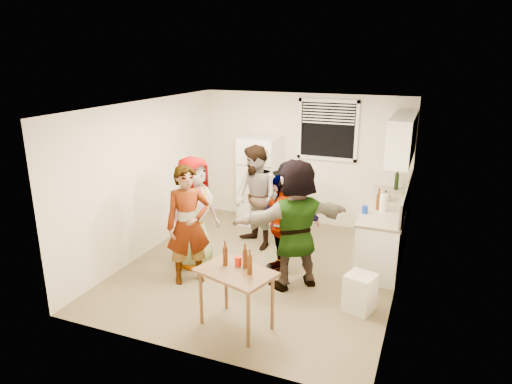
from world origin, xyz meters
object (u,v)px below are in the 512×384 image
at_px(blue_cup, 365,213).
at_px(beer_bottle_table, 245,267).
at_px(red_cup, 238,265).
at_px(kettle, 385,201).
at_px(guest_grey, 196,264).
at_px(guest_black, 279,271).
at_px(trash_bin, 360,293).
at_px(guest_orange, 294,284).
at_px(serving_table, 237,326).
at_px(guest_stripe, 191,280).
at_px(wine_bottle, 396,189).
at_px(guest_back_left, 256,246).
at_px(beer_bottle_counter, 378,210).
at_px(guest_back_right, 289,251).
at_px(refrigerator, 260,181).

relative_size(blue_cup, beer_bottle_table, 0.53).
bearing_deg(red_cup, beer_bottle_table, -12.42).
bearing_deg(kettle, guest_grey, -132.58).
relative_size(red_cup, guest_grey, 0.06).
distance_m(kettle, guest_black, 2.09).
distance_m(blue_cup, red_cup, 2.34).
bearing_deg(guest_black, trash_bin, 18.72).
distance_m(guest_grey, guest_orange, 1.63).
bearing_deg(serving_table, guest_stripe, 143.57).
distance_m(red_cup, guest_black, 1.63).
xyz_separation_m(wine_bottle, guest_orange, (-1.12, -2.37, -0.90)).
height_order(kettle, guest_grey, kettle).
relative_size(beer_bottle_table, guest_back_left, 0.13).
distance_m(blue_cup, guest_stripe, 2.77).
distance_m(kettle, serving_table, 3.33).
relative_size(trash_bin, guest_back_left, 0.29).
distance_m(blue_cup, guest_back_left, 2.05).
xyz_separation_m(beer_bottle_counter, red_cup, (-1.34, -2.26, -0.15)).
bearing_deg(kettle, serving_table, -98.55).
height_order(blue_cup, guest_back_right, blue_cup).
bearing_deg(red_cup, guest_black, 88.40).
relative_size(kettle, red_cup, 2.00).
distance_m(kettle, guest_back_left, 2.30).
xyz_separation_m(refrigerator, beer_bottle_table, (1.11, -3.32, -0.10)).
distance_m(wine_bottle, guest_orange, 2.77).
distance_m(beer_bottle_counter, guest_back_left, 2.18).
xyz_separation_m(red_cup, guest_black, (0.04, 1.44, -0.75)).
height_order(beer_bottle_table, guest_grey, beer_bottle_table).
bearing_deg(guest_orange, refrigerator, -98.87).
height_order(red_cup, guest_black, red_cup).
relative_size(kettle, guest_black, 0.15).
distance_m(wine_bottle, trash_bin, 2.79).
bearing_deg(guest_grey, guest_back_right, -29.59).
bearing_deg(serving_table, beer_bottle_counter, 61.49).
bearing_deg(guest_black, guest_stripe, -99.78).
bearing_deg(trash_bin, serving_table, -145.20).
bearing_deg(beer_bottle_table, kettle, 65.10).
distance_m(guest_back_left, guest_back_right, 0.59).
relative_size(trash_bin, guest_back_right, 0.33).
xyz_separation_m(wine_bottle, beer_bottle_table, (-1.39, -3.51, -0.15)).
relative_size(serving_table, guest_orange, 0.47).
height_order(wine_bottle, guest_orange, wine_bottle).
bearing_deg(beer_bottle_counter, guest_grey, -157.29).
xyz_separation_m(beer_bottle_counter, beer_bottle_table, (-1.24, -2.28, -0.15)).
height_order(guest_grey, guest_back_left, guest_back_left).
bearing_deg(guest_stripe, refrigerator, 50.63).
relative_size(refrigerator, kettle, 7.62).
distance_m(serving_table, beer_bottle_table, 0.76).
height_order(trash_bin, guest_back_left, trash_bin).
xyz_separation_m(beer_bottle_counter, guest_grey, (-2.60, -1.09, -0.90)).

